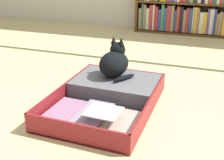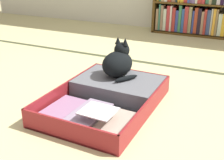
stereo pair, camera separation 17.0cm
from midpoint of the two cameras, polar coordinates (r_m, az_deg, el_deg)
ground_plane at (r=1.74m, az=1.52°, el=-7.13°), size 10.00×10.00×0.00m
tatami_border at (r=2.62m, az=10.62°, el=3.07°), size 4.80×0.05×0.00m
bookshelf at (r=3.69m, az=20.02°, el=13.52°), size 1.34×0.25×0.75m
open_suitcase at (r=1.88m, az=2.29°, el=-3.10°), size 0.60×0.83×0.12m
black_cat at (r=1.98m, az=3.76°, el=3.40°), size 0.26×0.28×0.26m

